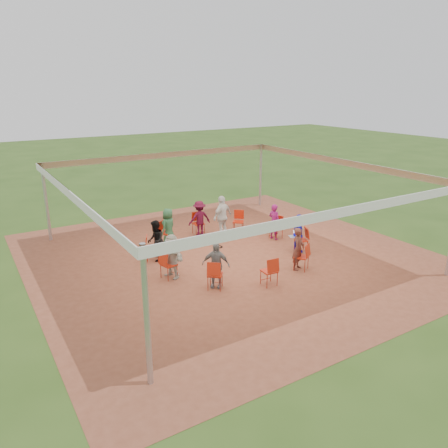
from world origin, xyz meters
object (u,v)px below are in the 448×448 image
person_seated_5 (171,256)px  chair_5 (152,248)px  chair_7 (215,275)px  person_seated_3 (168,227)px  chair_0 (301,240)px  standing_person (222,217)px  person_seated_4 (156,241)px  chair_3 (198,224)px  person_seated_0 (298,233)px  cable_coil (219,247)px  person_seated_1 (274,222)px  person_seated_7 (298,249)px  person_seated_2 (200,218)px  chair_1 (276,227)px  laptop (294,235)px  chair_6 (169,265)px  chair_8 (269,271)px  chair_9 (301,257)px  chair_4 (166,233)px  chair_2 (238,222)px  person_seated_6 (216,265)px

person_seated_5 → chair_5: bearing=166.1°
chair_7 → person_seated_3: 4.17m
chair_0 → standing_person: 3.28m
chair_0 → person_seated_4: size_ratio=0.64×
chair_0 → chair_7: bearing=126.0°
chair_3 → person_seated_4: person_seated_4 is taller
person_seated_0 → standing_person: (-1.45, 2.82, 0.13)m
person_seated_5 → cable_coil: bearing=106.6°
person_seated_1 → person_seated_7: bearing=144.0°
person_seated_5 → chair_0: bearing=71.6°
chair_5 → person_seated_2: size_ratio=0.64×
chair_1 → laptop: bearing=152.0°
chair_6 → standing_person: (3.43, 2.45, 0.39)m
chair_8 → person_seated_4: person_seated_4 is taller
chair_1 → person_seated_3: 4.17m
chair_6 → person_seated_5: (0.12, 0.03, 0.26)m
chair_9 → person_seated_2: size_ratio=0.64×
chair_1 → chair_5: (-4.99, 0.42, 0.00)m
person_seated_4 → person_seated_5: 1.55m
chair_7 → person_seated_7: 3.03m
chair_4 → chair_2: bearing=144.0°
person_seated_7 → laptop: 1.51m
cable_coil → chair_9: bearing=-69.0°
person_seated_6 → chair_1: bearing=71.6°
person_seated_2 → chair_6: bearing=53.0°
chair_9 → person_seated_1: size_ratio=0.64×
person_seated_3 → person_seated_7: bearing=90.0°
chair_0 → chair_8: bearing=144.0°
chair_8 → person_seated_5: size_ratio=0.64×
chair_0 → person_seated_1: size_ratio=0.64×
chair_6 → person_seated_6: person_seated_6 is taller
person_seated_5 → cable_coil: person_seated_5 is taller
chair_8 → person_seated_3: bearing=107.6°
chair_0 → person_seated_5: person_seated_5 is taller
chair_2 → chair_4: bearing=36.0°
chair_5 → chair_8: 4.26m
chair_5 → chair_9: same height
person_seated_7 → laptop: (0.86, 1.24, -0.05)m
chair_5 → person_seated_2: bearing=142.2°
chair_4 → chair_9: bearing=90.0°
chair_8 → person_seated_2: 5.15m
cable_coil → chair_3: bearing=87.6°
chair_2 → laptop: chair_2 is taller
chair_4 → chair_1: bearing=126.0°
chair_5 → person_seated_2: person_seated_2 is taller
chair_2 → chair_3: (-1.50, 0.63, 0.00)m
person_seated_7 → laptop: person_seated_7 is taller
chair_5 → person_seated_6: bearing=37.8°
chair_0 → person_seated_5: bearing=107.6°
chair_0 → cable_coil: size_ratio=2.73×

